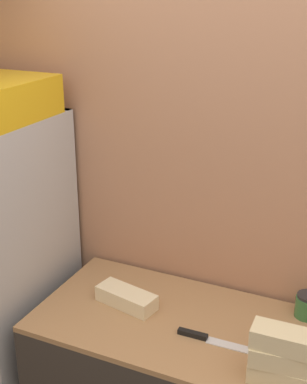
{
  "coord_description": "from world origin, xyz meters",
  "views": [
    {
      "loc": [
        0.39,
        -0.93,
        2.3
      ],
      "look_at": [
        -0.47,
        0.94,
        1.48
      ],
      "focal_mm": 50.0,
      "sensor_mm": 36.0,
      "label": 1
    }
  ],
  "objects_px": {
    "sandwich_flat_left": "(126,298)",
    "condiment_jar": "(307,306)",
    "sandwich_stack_top": "(288,341)",
    "sandwich_stack_middle": "(286,358)",
    "chefs_knife": "(204,338)",
    "sandwich_stack_bottom": "(284,375)"
  },
  "relations": [
    {
      "from": "sandwich_stack_top",
      "to": "sandwich_flat_left",
      "type": "xyz_separation_m",
      "value": [
        -0.76,
        0.21,
        -0.15
      ]
    },
    {
      "from": "sandwich_stack_middle",
      "to": "sandwich_stack_top",
      "type": "bearing_deg",
      "value": 0.0
    },
    {
      "from": "sandwich_flat_left",
      "to": "condiment_jar",
      "type": "distance_m",
      "value": 0.8
    },
    {
      "from": "sandwich_stack_bottom",
      "to": "condiment_jar",
      "type": "bearing_deg",
      "value": 89.9
    },
    {
      "from": "chefs_knife",
      "to": "sandwich_stack_middle",
      "type": "bearing_deg",
      "value": -18.95
    },
    {
      "from": "chefs_knife",
      "to": "sandwich_flat_left",
      "type": "bearing_deg",
      "value": 167.44
    },
    {
      "from": "sandwich_stack_bottom",
      "to": "sandwich_stack_top",
      "type": "relative_size",
      "value": 1.01
    },
    {
      "from": "sandwich_stack_bottom",
      "to": "sandwich_stack_middle",
      "type": "distance_m",
      "value": 0.08
    },
    {
      "from": "sandwich_stack_bottom",
      "to": "chefs_knife",
      "type": "bearing_deg",
      "value": 161.05
    },
    {
      "from": "chefs_knife",
      "to": "sandwich_stack_bottom",
      "type": "bearing_deg",
      "value": -18.95
    },
    {
      "from": "sandwich_stack_middle",
      "to": "sandwich_stack_top",
      "type": "xyz_separation_m",
      "value": [
        0.0,
        0.0,
        0.08
      ]
    },
    {
      "from": "sandwich_flat_left",
      "to": "sandwich_stack_top",
      "type": "bearing_deg",
      "value": -15.56
    },
    {
      "from": "sandwich_stack_middle",
      "to": "condiment_jar",
      "type": "relative_size",
      "value": 2.46
    },
    {
      "from": "sandwich_stack_top",
      "to": "sandwich_stack_middle",
      "type": "bearing_deg",
      "value": 0.0
    },
    {
      "from": "sandwich_stack_top",
      "to": "condiment_jar",
      "type": "distance_m",
      "value": 0.48
    },
    {
      "from": "sandwich_stack_middle",
      "to": "sandwich_flat_left",
      "type": "relative_size",
      "value": 0.9
    },
    {
      "from": "sandwich_stack_bottom",
      "to": "sandwich_stack_middle",
      "type": "bearing_deg",
      "value": 0.0
    },
    {
      "from": "condiment_jar",
      "to": "sandwich_flat_left",
      "type": "bearing_deg",
      "value": -161.62
    },
    {
      "from": "sandwich_stack_top",
      "to": "sandwich_flat_left",
      "type": "bearing_deg",
      "value": 164.44
    },
    {
      "from": "chefs_knife",
      "to": "sandwich_stack_top",
      "type": "bearing_deg",
      "value": -18.95
    },
    {
      "from": "sandwich_stack_bottom",
      "to": "sandwich_stack_top",
      "type": "height_order",
      "value": "sandwich_stack_top"
    },
    {
      "from": "sandwich_stack_top",
      "to": "sandwich_flat_left",
      "type": "relative_size",
      "value": 0.88
    }
  ]
}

